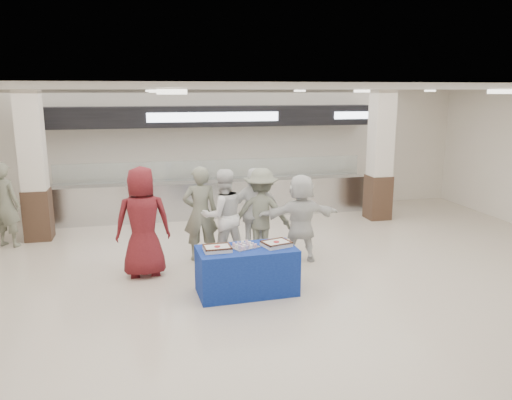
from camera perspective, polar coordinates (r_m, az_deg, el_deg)
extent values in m
plane|color=beige|center=(7.95, 0.89, -11.17)|extent=(14.00, 14.00, 0.00)
cube|color=silver|center=(12.88, -4.88, 0.15)|extent=(8.00, 0.80, 0.90)
cube|color=silver|center=(12.79, -4.92, 2.21)|extent=(8.00, 0.85, 0.04)
cube|color=white|center=(12.44, -4.75, 3.47)|extent=(7.60, 0.02, 0.50)
cube|color=black|center=(12.60, -5.06, 9.52)|extent=(8.40, 0.70, 0.50)
cube|color=white|center=(12.25, -4.82, 9.44)|extent=(3.20, 0.03, 0.22)
cube|color=white|center=(13.34, 11.79, 9.47)|extent=(1.40, 0.03, 0.18)
cube|color=#39251A|center=(11.78, -23.64, -1.53)|extent=(0.55, 0.55, 1.10)
cube|color=white|center=(11.53, -24.33, 6.21)|extent=(0.50, 0.50, 2.10)
cube|color=#39251A|center=(12.92, 13.75, 0.33)|extent=(0.55, 0.55, 1.10)
cube|color=white|center=(12.69, 14.12, 7.41)|extent=(0.50, 0.50, 2.10)
cube|color=navy|center=(8.02, -1.07, -8.06)|extent=(1.58, 0.85, 0.75)
cube|color=silver|center=(7.77, -4.45, -5.59)|extent=(0.43, 0.34, 0.06)
cube|color=#482514|center=(7.76, -4.45, -5.27)|extent=(0.43, 0.34, 0.02)
cylinder|color=#AC181E|center=(7.76, -4.45, -5.32)|extent=(0.10, 0.10, 0.01)
cube|color=silver|center=(7.98, 2.35, -5.06)|extent=(0.50, 0.43, 0.07)
cube|color=#482514|center=(7.97, 2.35, -4.75)|extent=(0.50, 0.43, 0.02)
cylinder|color=#AC181E|center=(7.97, 2.35, -4.80)|extent=(0.12, 0.12, 0.01)
cube|color=#B0B1B5|center=(7.92, -1.31, -5.39)|extent=(0.50, 0.44, 0.02)
imported|color=maroon|center=(8.80, -12.81, -2.45)|extent=(0.97, 0.66, 1.93)
imported|color=slate|center=(9.47, -6.37, -1.55)|extent=(0.67, 0.45, 1.81)
imported|color=white|center=(9.39, -3.77, -1.77)|extent=(0.97, 0.82, 1.76)
imported|color=white|center=(9.62, -0.14, -1.47)|extent=(1.06, 0.53, 1.74)
imported|color=slate|center=(9.59, 0.57, -1.51)|extent=(1.27, 0.95, 1.74)
imported|color=white|center=(9.39, 5.13, -2.06)|extent=(1.57, 0.54, 1.68)
imported|color=slate|center=(11.45, -26.73, -0.48)|extent=(0.77, 0.66, 1.77)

